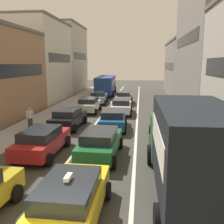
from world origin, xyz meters
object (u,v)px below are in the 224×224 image
Objects in this scene: hatchback_centre_lane_third at (113,119)px; sedan_left_lane_fifth at (99,97)px; wagon_left_lane_second at (42,141)px; sedan_left_lane_fourth at (89,104)px; sedan_centre_lane_second at (100,143)px; sedan_centre_lane_fifth at (124,97)px; removalist_box_truck at (189,146)px; bus_mid_queue_primary at (106,84)px; sedan_right_lane_behind_truck at (166,129)px; pedestrian_mid_sidewalk at (30,117)px; coupe_centre_lane_fourth at (122,106)px; taxi_centre_lane_front at (70,199)px; sedan_left_lane_third at (68,118)px.

hatchback_centre_lane_third and sedan_left_lane_fifth have the same top height.
wagon_left_lane_second is at bearing 148.93° from hatchback_centre_lane_third.
hatchback_centre_lane_third is at bearing -153.65° from sedan_left_lane_fourth.
sedan_centre_lane_second and sedan_centre_lane_fifth have the same top height.
removalist_box_truck reaches higher than bus_mid_queue_primary.
hatchback_centre_lane_third is 1.02× the size of sedan_centre_lane_fifth.
pedestrian_mid_sidewalk is at bearing 80.62° from sedan_right_lane_behind_truck.
coupe_centre_lane_fourth is at bearing 23.85° from sedan_right_lane_behind_truck.
sedan_left_lane_fourth is at bearing 39.00° from sedan_right_lane_behind_truck.
wagon_left_lane_second and hatchback_centre_lane_third have the same top height.
sedan_centre_lane_second is 1.00× the size of sedan_right_lane_behind_truck.
sedan_left_lane_fourth is at bearing 152.52° from sedan_centre_lane_fifth.
sedan_left_lane_fifth is at bearing 95.36° from sedan_centre_lane_fifth.
removalist_box_truck is 1.79× the size of coupe_centre_lane_fourth.
taxi_centre_lane_front is 6.40m from wagon_left_lane_second.
sedan_left_lane_fifth is 16.19m from sedan_right_lane_behind_truck.
sedan_centre_lane_fifth is (3.17, 6.06, 0.00)m from sedan_left_lane_fourth.
sedan_left_lane_third is 2.88m from pedestrian_mid_sidewalk.
sedan_left_lane_third is 1.01× the size of coupe_centre_lane_fourth.
bus_mid_queue_primary is 21.91m from pedestrian_mid_sidewalk.
sedan_centre_lane_second is 27.11m from bus_mid_queue_primary.
sedan_left_lane_third is 6.92m from coupe_centre_lane_fourth.
taxi_centre_lane_front is at bearing 179.96° from sedan_centre_lane_fifth.
sedan_left_lane_fifth is (-6.93, 21.50, -1.18)m from removalist_box_truck.
wagon_left_lane_second is 5.87m from sedan_left_lane_third.
removalist_box_truck is 13.36m from pedestrian_mid_sidewalk.
sedan_left_lane_third is at bearing 87.88° from hatchback_centre_lane_third.
hatchback_centre_lane_third is at bearing -27.40° from wagon_left_lane_second.
sedan_centre_lane_second is 3.17m from wagon_left_lane_second.
sedan_left_lane_third is at bearing 32.42° from sedan_centre_lane_second.
removalist_box_truck reaches higher than sedan_left_lane_third.
taxi_centre_lane_front is 11.46m from hatchback_centre_lane_third.
coupe_centre_lane_fourth is 15.66m from bus_mid_queue_primary.
removalist_box_truck is 1.79× the size of sedan_left_lane_fourth.
hatchback_centre_lane_third is at bearing 0.52° from taxi_centre_lane_front.
taxi_centre_lane_front is 2.61× the size of pedestrian_mid_sidewalk.
taxi_centre_lane_front reaches higher than sedan_centre_lane_fifth.
sedan_left_lane_fourth is 6.84m from sedan_centre_lane_fifth.
sedan_left_lane_fifth is 9.00m from bus_mid_queue_primary.
sedan_left_lane_fifth is at bearing 12.11° from hatchback_centre_lane_third.
sedan_centre_lane_fifth is at bearing 1.81° from sedan_centre_lane_second.
taxi_centre_lane_front is at bearing 117.65° from removalist_box_truck.
coupe_centre_lane_fourth is 1.00× the size of sedan_centre_lane_fifth.
sedan_centre_lane_second is 6.75m from sedan_left_lane_third.
sedan_left_lane_fourth is 0.98× the size of sedan_left_lane_fifth.
removalist_box_truck reaches higher than wagon_left_lane_second.
taxi_centre_lane_front reaches higher than sedan_left_lane_fourth.
taxi_centre_lane_front is 1.00× the size of sedan_right_lane_behind_truck.
pedestrian_mid_sidewalk is (-6.47, -6.51, 0.15)m from coupe_centre_lane_fourth.
sedan_right_lane_behind_truck is (3.65, -14.97, 0.00)m from sedan_centre_lane_fifth.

